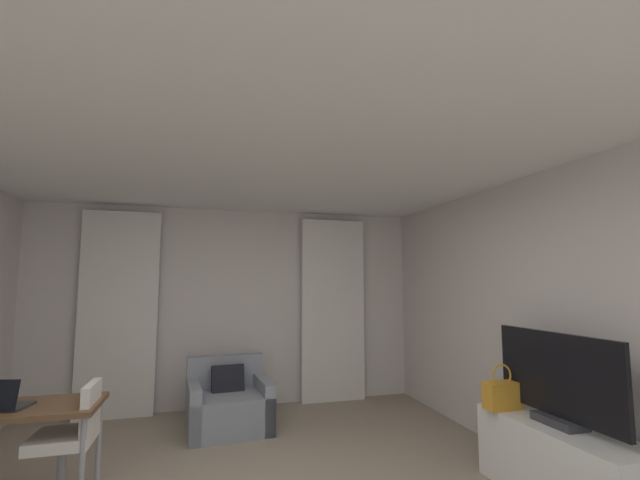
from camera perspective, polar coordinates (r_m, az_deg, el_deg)
wall_window at (r=5.73m, az=-11.99°, el=-8.93°), size 5.12×0.06×2.60m
wall_right at (r=3.95m, az=32.09°, el=-9.61°), size 0.06×6.12×2.60m
ceiling at (r=2.89m, az=-7.61°, el=14.70°), size 5.12×6.12×0.06m
curtain_left_panel at (r=5.68m, az=-26.07°, el=-9.00°), size 0.90×0.06×2.50m
curtain_right_panel at (r=5.85m, az=1.83°, el=-9.48°), size 0.90×0.06×2.50m
armchair at (r=5.04m, az=-12.53°, el=-21.33°), size 0.94×0.85×0.76m
desk_chair at (r=3.79m, az=-31.42°, el=-23.89°), size 0.48×0.48×0.88m
laptop at (r=3.81m, az=-37.81°, el=-17.35°), size 0.37×0.31×0.22m
tv_console at (r=3.86m, az=30.49°, el=-25.29°), size 0.48×1.29×0.57m
tv_flatscreen at (r=3.70m, az=29.90°, el=-16.44°), size 0.20×1.12×0.67m
handbag_primary at (r=3.97m, az=23.86°, el=-18.89°), size 0.30×0.14×0.37m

